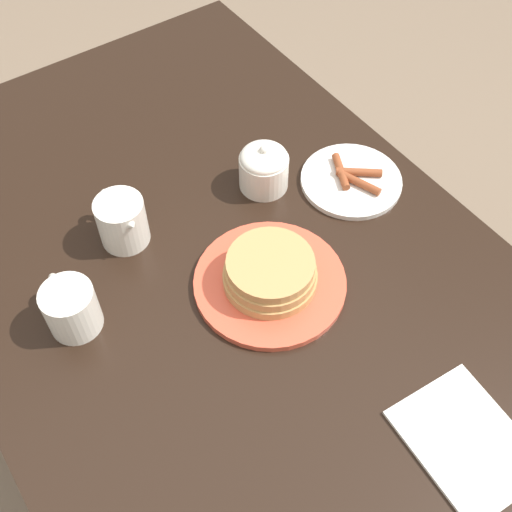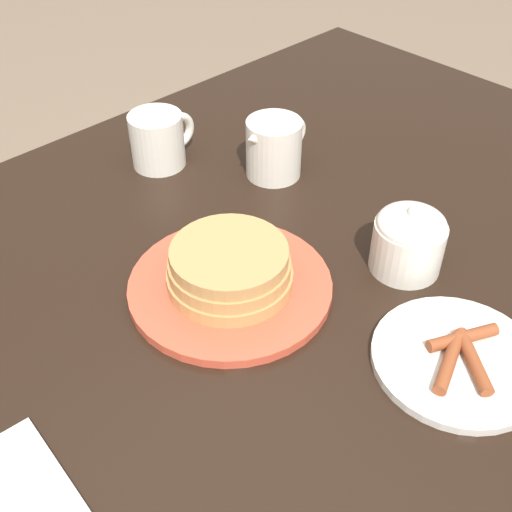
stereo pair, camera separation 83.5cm
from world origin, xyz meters
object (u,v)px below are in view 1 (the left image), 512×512
object	(u,v)px
side_plate_bacon	(351,180)
napkin	(467,441)
creamer_pitcher	(122,221)
sugar_bowl	(264,167)
pancake_plate	(270,276)
coffee_mug	(70,307)

from	to	relation	value
side_plate_bacon	napkin	xyz separation A→B (m)	(-0.46, 0.18, -0.00)
napkin	creamer_pitcher	bearing A→B (deg)	19.91
creamer_pitcher	sugar_bowl	distance (m)	0.26
napkin	sugar_bowl	bearing A→B (deg)	-5.42
side_plate_bacon	napkin	size ratio (longest dim) A/B	0.95
pancake_plate	sugar_bowl	size ratio (longest dim) A/B	2.61
napkin	coffee_mug	bearing A→B (deg)	36.28
side_plate_bacon	coffee_mug	world-z (taller)	coffee_mug
napkin	pancake_plate	bearing A→B (deg)	10.45
napkin	side_plate_bacon	bearing A→B (deg)	-21.81
pancake_plate	coffee_mug	xyz separation A→B (m)	(0.11, 0.28, 0.02)
coffee_mug	sugar_bowl	distance (m)	0.41
pancake_plate	napkin	world-z (taller)	pancake_plate
pancake_plate	side_plate_bacon	distance (m)	0.27
creamer_pitcher	sugar_bowl	size ratio (longest dim) A/B	1.30
pancake_plate	creamer_pitcher	bearing A→B (deg)	33.48
coffee_mug	sugar_bowl	size ratio (longest dim) A/B	1.18
pancake_plate	creamer_pitcher	distance (m)	0.26
coffee_mug	sugar_bowl	xyz separation A→B (m)	(0.07, -0.40, 0.00)
pancake_plate	sugar_bowl	bearing A→B (deg)	-32.80
creamer_pitcher	sugar_bowl	bearing A→B (deg)	-96.84
pancake_plate	napkin	bearing A→B (deg)	-169.55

